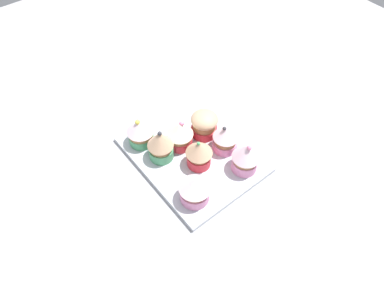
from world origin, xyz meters
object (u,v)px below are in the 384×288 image
Objects in this scene: baking_tray at (192,154)px; cupcake_7 at (140,132)px; cupcake_6 at (160,145)px; cupcake_4 at (180,134)px; cupcake_5 at (195,189)px; cupcake_0 at (246,157)px; cupcake_2 at (204,124)px; cupcake_3 at (199,153)px; cupcake_1 at (226,138)px.

baking_tray is 12.72cm from cupcake_7.
baking_tray is 3.61× the size of cupcake_6.
cupcake_4 is 1.05× the size of cupcake_5.
baking_tray is 3.68× the size of cupcake_0.
cupcake_2 is 0.84× the size of cupcake_3.
cupcake_2 is at bearing -64.48° from baking_tray.
cupcake_6 is (0.64, 11.78, 0.87)cm from cupcake_2.
cupcake_6 is at bearing -4.13° from cupcake_5.
cupcake_5 reaches higher than baking_tray.
cupcake_4 reaches higher than cupcake_2.
cupcake_0 is (-10.37, -6.21, 4.66)cm from baking_tray.
cupcake_0 is 13.17cm from cupcake_2.
baking_tray is at bearing 30.90° from cupcake_0.
cupcake_1 and cupcake_7 have the same top height.
cupcake_1 is 1.15× the size of cupcake_2.
cupcake_3 is 1.04× the size of cupcake_7.
baking_tray is 8.61cm from cupcake_1.
cupcake_7 is (19.23, 0.21, 0.08)cm from cupcake_5.
cupcake_2 is 0.89× the size of cupcake_4.
cupcake_3 is 1.06× the size of cupcake_4.
cupcake_6 is at bearing 41.48° from cupcake_0.
cupcake_6 reaches higher than cupcake_4.
cupcake_4 is at bearing -88.72° from cupcake_6.
cupcake_0 is 6.85cm from cupcake_1.
cupcake_2 is (13.14, 0.41, -0.82)cm from cupcake_0.
baking_tray is at bearing -12.63° from cupcake_3.
cupcake_3 is 14.51cm from cupcake_7.
cupcake_6 is at bearing 37.65° from cupcake_3.
cupcake_1 is at bearing -134.15° from cupcake_4.
cupcake_5 reaches higher than cupcake_2.
cupcake_0 reaches higher than cupcake_3.
cupcake_2 is 17.72cm from cupcake_5.
cupcake_5 is at bearing 175.87° from cupcake_6.
cupcake_5 is at bearing 113.88° from cupcake_1.
cupcake_7 reaches higher than baking_tray.
cupcake_7 is at bearing 0.62° from cupcake_5.
cupcake_6 is (3.41, 5.98, 4.71)cm from baking_tray.
cupcake_0 is at bearing -178.23° from cupcake_2.
cupcake_1 is (-3.56, -6.65, 4.16)cm from baking_tray.
cupcake_5 is 0.82× the size of cupcake_6.
cupcake_5 is at bearing 144.12° from baking_tray.
cupcake_2 is 0.88× the size of cupcake_7.
cupcake_5 is (0.81, 13.12, -0.55)cm from cupcake_0.
cupcake_5 is at bearing 134.12° from cupcake_2.
cupcake_0 is 13.16cm from cupcake_5.
cupcake_5 is 0.93× the size of cupcake_7.
cupcake_5 is at bearing 86.48° from cupcake_0.
cupcake_3 is at bearing -44.82° from cupcake_5.
cupcake_6 reaches higher than cupcake_1.
baking_tray is at bearing -35.88° from cupcake_5.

